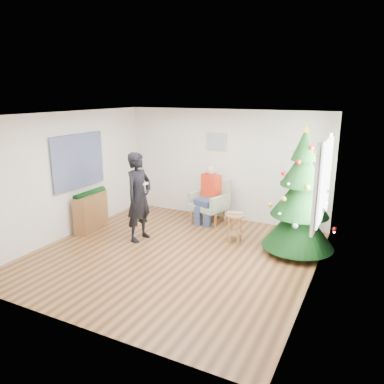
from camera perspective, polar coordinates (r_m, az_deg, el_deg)
The scene contains 19 objects.
floor at distance 7.16m, azimuth -2.91°, elevation -9.56°, with size 5.00×5.00×0.00m, color brown.
ceiling at distance 6.53m, azimuth -3.21°, elevation 11.68°, with size 5.00×5.00×0.00m, color white.
wall_back at distance 8.93m, azimuth 4.91°, elevation 4.13°, with size 5.00×5.00×0.00m, color silver.
wall_front at distance 4.82m, azimuth -17.97°, elevation -6.08°, with size 5.00×5.00×0.00m, color silver.
wall_left at distance 8.23m, azimuth -18.38°, elevation 2.48°, with size 5.00×5.00×0.00m, color silver.
wall_right at distance 5.95m, azimuth 18.41°, elevation -2.15°, with size 5.00×5.00×0.00m, color silver.
window_panel at distance 6.86m, azimuth 19.57°, elevation 1.71°, with size 0.04×1.30×1.40m, color white.
curtains at distance 6.87m, azimuth 19.33°, elevation 1.74°, with size 0.05×1.75×1.50m.
christmas_tree at distance 7.19m, azimuth 16.21°, elevation -0.75°, with size 1.35×1.35×2.44m.
stool at distance 7.69m, azimuth 6.53°, elevation -5.42°, with size 0.40×0.40×0.60m.
laptop at distance 7.59m, azimuth 6.60°, elevation -3.27°, with size 0.33×0.21×0.03m, color silver.
armchair at distance 8.82m, azimuth 2.78°, elevation -2.13°, with size 0.95×0.92×1.03m.
seated_person at distance 8.69m, azimuth 2.54°, elevation -0.24°, with size 0.54×0.71×1.34m.
standing_man at distance 7.66m, azimuth -8.09°, elevation -0.76°, with size 0.67×0.44×1.83m, color black.
game_controller at distance 7.45m, azimuth -7.07°, elevation 1.26°, with size 0.04×0.13×0.04m, color white.
console at distance 8.64m, azimuth -15.13°, elevation -2.89°, with size 0.30×1.00×0.80m, color brown.
garland at distance 8.52m, azimuth -15.32°, elevation -0.20°, with size 0.14×0.14×0.90m, color black.
tapestry at distance 8.37m, azimuth -16.89°, elevation 4.54°, with size 0.03×1.50×1.15m, color black.
framed_picture at distance 8.89m, azimuth 3.69°, elevation 7.69°, with size 0.52×0.05×0.42m.
Camera 1 is at (3.24, -5.66, 2.97)m, focal length 35.00 mm.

